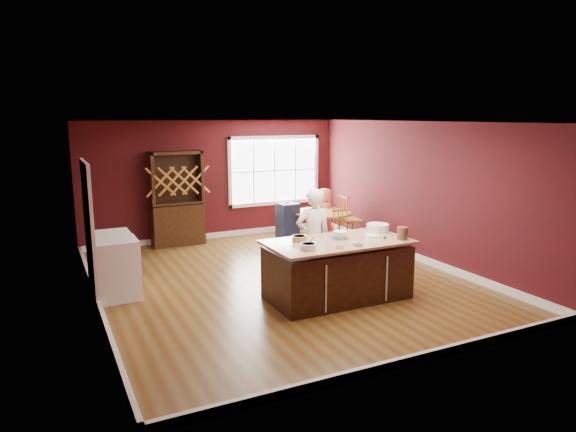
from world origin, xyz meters
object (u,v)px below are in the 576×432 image
at_px(chair_north, 317,216).
at_px(washer, 117,269).
at_px(toddler, 284,209).
at_px(baker, 313,238).
at_px(seated_woman, 325,214).
at_px(kitchen_island, 337,271).
at_px(layer_cake, 340,235).
at_px(chair_east, 350,218).
at_px(hutch, 177,199).
at_px(dryer, 111,259).
at_px(high_chair, 288,224).
at_px(chair_south, 343,233).
at_px(dining_table, 322,221).

distance_m(chair_north, washer, 5.33).
bearing_deg(washer, toddler, 26.08).
xyz_separation_m(baker, seated_woman, (1.83, 2.77, -0.23)).
relative_size(kitchen_island, chair_north, 2.31).
distance_m(baker, chair_north, 3.57).
height_order(layer_cake, seated_woman, seated_woman).
xyz_separation_m(chair_east, toddler, (-1.50, 0.30, 0.28)).
bearing_deg(baker, hutch, -62.78).
bearing_deg(layer_cake, dryer, 147.26).
xyz_separation_m(high_chair, toddler, (-0.04, 0.08, 0.32)).
bearing_deg(hutch, seated_woman, -16.79).
bearing_deg(hutch, chair_north, -11.82).
xyz_separation_m(layer_cake, seated_woman, (1.69, 3.38, -0.39)).
bearing_deg(chair_south, chair_north, 91.54).
distance_m(chair_south, hutch, 3.68).
bearing_deg(chair_north, chair_south, 41.60).
distance_m(dining_table, toddler, 0.87).
distance_m(dining_table, chair_north, 0.85).
bearing_deg(washer, dining_table, 18.29).
bearing_deg(chair_east, toddler, 80.10).
bearing_deg(chair_north, dining_table, 31.98).
bearing_deg(layer_cake, hutch, 108.87).
height_order(dining_table, seated_woman, seated_woman).
relative_size(baker, chair_south, 1.77).
xyz_separation_m(dining_table, chair_south, (-0.02, -0.87, -0.07)).
bearing_deg(hutch, baker, -70.22).
xyz_separation_m(toddler, dryer, (-3.76, -1.20, -0.35)).
height_order(chair_east, high_chair, chair_east).
distance_m(baker, toddler, 2.73).
xyz_separation_m(baker, chair_north, (1.78, 3.08, -0.35)).
distance_m(baker, layer_cake, 0.64).
bearing_deg(dining_table, layer_cake, -114.89).
relative_size(dining_table, layer_cake, 4.29).
height_order(baker, seated_woman, baker).
xyz_separation_m(chair_south, dryer, (-4.49, 0.02, -0.01)).
bearing_deg(baker, chair_east, -126.25).
xyz_separation_m(baker, high_chair, (0.77, 2.55, -0.33)).
distance_m(chair_east, hutch, 3.87).
distance_m(kitchen_island, baker, 0.80).
distance_m(chair_east, dryer, 5.34).
relative_size(seated_woman, high_chair, 1.19).
relative_size(chair_south, hutch, 0.45).
bearing_deg(baker, chair_north, -112.62).
xyz_separation_m(kitchen_island, chair_north, (1.73, 3.78, 0.04)).
bearing_deg(chair_south, dryer, -167.80).
bearing_deg(baker, layer_cake, 110.57).
bearing_deg(kitchen_island, chair_east, 54.25).
relative_size(dining_table, seated_woman, 1.07).
bearing_deg(washer, kitchen_island, -25.84).
bearing_deg(toddler, high_chair, -65.08).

